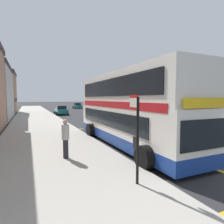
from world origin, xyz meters
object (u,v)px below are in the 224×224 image
parked_car_teal_across (61,110)px  parked_car_white_far (90,108)px  parked_car_teal_distant (77,106)px  double_decker_bus (127,111)px  bus_stop_sign (136,132)px  pedestrian_waiting_near_sign (66,137)px

parked_car_teal_across → parked_car_white_far: same height
parked_car_teal_distant → parked_car_teal_across: same height
double_decker_bus → parked_car_teal_distant: bearing=80.4°
parked_car_teal_distant → parked_car_teal_across: bearing=-114.4°
bus_stop_sign → pedestrian_waiting_near_sign: 3.90m
parked_car_teal_distant → parked_car_white_far: (0.07, -11.66, 0.00)m
parked_car_teal_distant → pedestrian_waiting_near_sign: (-11.11, -43.21, 0.32)m
parked_car_teal_across → pedestrian_waiting_near_sign: (-3.78, -25.07, 0.32)m
double_decker_bus → bus_stop_sign: double_decker_bus is taller
parked_car_teal_across → pedestrian_waiting_near_sign: 25.36m
pedestrian_waiting_near_sign → parked_car_white_far: bearing=70.5°
bus_stop_sign → parked_car_teal_across: size_ratio=0.68×
double_decker_bus → parked_car_white_far: size_ratio=2.67×
double_decker_bus → parked_car_white_far: double_decker_bus is taller
bus_stop_sign → parked_car_teal_distant: 47.67m
parked_car_teal_across → parked_car_white_far: size_ratio=1.00×
parked_car_teal_distant → bus_stop_sign: bearing=-103.8°
parked_car_teal_across → bus_stop_sign: bearing=87.2°
double_decker_bus → pedestrian_waiting_near_sign: (-4.11, -1.63, -0.95)m
double_decker_bus → parked_car_teal_across: size_ratio=2.67×
parked_car_teal_distant → parked_car_teal_across: 19.56m
bus_stop_sign → pedestrian_waiting_near_sign: bearing=114.8°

